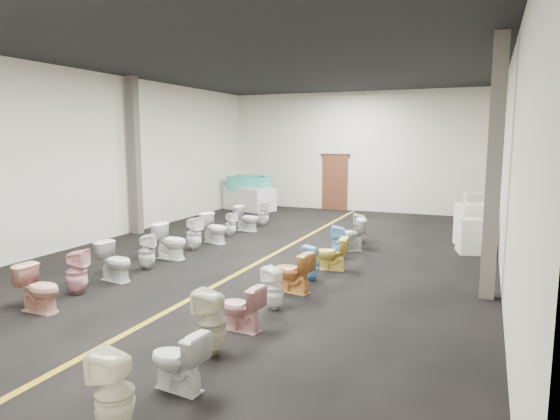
{
  "coord_description": "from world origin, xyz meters",
  "views": [
    {
      "loc": [
        4.65,
        -10.69,
        2.78
      ],
      "look_at": [
        -0.22,
        1.0,
        0.94
      ],
      "focal_mm": 32.0,
      "sensor_mm": 36.0,
      "label": 1
    }
  ],
  "objects_px": {
    "toilet_left_6": "(171,241)",
    "toilet_left_8": "(215,228)",
    "toilet_right_0": "(114,393)",
    "toilet_left_2": "(39,288)",
    "appliance_crate_b": "(474,225)",
    "toilet_right_8": "(339,242)",
    "appliance_crate_a": "(473,236)",
    "toilet_left_3": "(77,272)",
    "toilet_left_4": "(115,261)",
    "toilet_right_1": "(177,360)",
    "toilet_right_2": "(211,323)",
    "toilet_right_7": "(331,253)",
    "toilet_left_11": "(263,214)",
    "toilet_right_5": "(293,272)",
    "toilet_right_4": "(274,288)",
    "bathtub": "(249,182)",
    "toilet_right_3": "(241,307)",
    "appliance_crate_c": "(475,219)",
    "appliance_crate_d": "(477,209)",
    "toilet_right_10": "(360,228)",
    "toilet_left_5": "(147,252)",
    "display_table": "(249,198)",
    "toilet_right_6": "(312,263)",
    "toilet_left_7": "(194,234)",
    "toilet_right_9": "(349,234)",
    "toilet_left_9": "(231,224)"
  },
  "relations": [
    {
      "from": "display_table",
      "to": "toilet_right_5",
      "type": "bearing_deg",
      "value": -59.6
    },
    {
      "from": "bathtub",
      "to": "appliance_crate_d",
      "type": "relative_size",
      "value": 1.74
    },
    {
      "from": "toilet_left_2",
      "to": "toilet_right_1",
      "type": "height_order",
      "value": "toilet_left_2"
    },
    {
      "from": "toilet_right_0",
      "to": "toilet_left_2",
      "type": "bearing_deg",
      "value": -126.31
    },
    {
      "from": "appliance_crate_a",
      "to": "toilet_left_3",
      "type": "bearing_deg",
      "value": -136.05
    },
    {
      "from": "bathtub",
      "to": "toilet_right_3",
      "type": "relative_size",
      "value": 2.67
    },
    {
      "from": "toilet_left_11",
      "to": "toilet_right_0",
      "type": "distance_m",
      "value": 11.31
    },
    {
      "from": "toilet_left_6",
      "to": "toilet_left_8",
      "type": "height_order",
      "value": "toilet_left_6"
    },
    {
      "from": "toilet_left_3",
      "to": "toilet_left_6",
      "type": "height_order",
      "value": "toilet_left_6"
    },
    {
      "from": "toilet_right_1",
      "to": "toilet_left_6",
      "type": "bearing_deg",
      "value": -138.2
    },
    {
      "from": "toilet_left_5",
      "to": "toilet_right_10",
      "type": "xyz_separation_m",
      "value": [
        3.55,
        4.38,
        0.01
      ]
    },
    {
      "from": "toilet_left_8",
      "to": "toilet_right_5",
      "type": "xyz_separation_m",
      "value": [
        3.46,
        -3.19,
        -0.02
      ]
    },
    {
      "from": "appliance_crate_d",
      "to": "appliance_crate_c",
      "type": "bearing_deg",
      "value": -90.0
    },
    {
      "from": "appliance_crate_d",
      "to": "toilet_left_5",
      "type": "relative_size",
      "value": 1.37
    },
    {
      "from": "appliance_crate_b",
      "to": "toilet_left_4",
      "type": "xyz_separation_m",
      "value": [
        -6.37,
        -6.12,
        -0.16
      ]
    },
    {
      "from": "toilet_right_2",
      "to": "toilet_right_5",
      "type": "bearing_deg",
      "value": 179.02
    },
    {
      "from": "toilet_left_9",
      "to": "toilet_right_0",
      "type": "bearing_deg",
      "value": -137.36
    },
    {
      "from": "toilet_left_4",
      "to": "toilet_left_5",
      "type": "xyz_separation_m",
      "value": [
        0.04,
        0.94,
        0.0
      ]
    },
    {
      "from": "toilet_left_8",
      "to": "toilet_right_0",
      "type": "height_order",
      "value": "toilet_right_0"
    },
    {
      "from": "appliance_crate_a",
      "to": "toilet_right_0",
      "type": "height_order",
      "value": "appliance_crate_a"
    },
    {
      "from": "toilet_right_2",
      "to": "toilet_right_6",
      "type": "bearing_deg",
      "value": 177.99
    },
    {
      "from": "appliance_crate_c",
      "to": "toilet_left_3",
      "type": "relative_size",
      "value": 1.09
    },
    {
      "from": "toilet_left_4",
      "to": "toilet_right_1",
      "type": "distance_m",
      "value": 4.76
    },
    {
      "from": "toilet_right_2",
      "to": "toilet_right_1",
      "type": "bearing_deg",
      "value": 6.52
    },
    {
      "from": "toilet_right_10",
      "to": "toilet_left_3",
      "type": "bearing_deg",
      "value": -41.56
    },
    {
      "from": "appliance_crate_b",
      "to": "toilet_right_8",
      "type": "xyz_separation_m",
      "value": [
        -2.83,
        -2.65,
        -0.16
      ]
    },
    {
      "from": "appliance_crate_b",
      "to": "toilet_left_8",
      "type": "xyz_separation_m",
      "value": [
        -6.36,
        -2.27,
        -0.15
      ]
    },
    {
      "from": "appliance_crate_a",
      "to": "toilet_right_5",
      "type": "relative_size",
      "value": 1.12
    },
    {
      "from": "bathtub",
      "to": "toilet_left_6",
      "type": "relative_size",
      "value": 2.24
    },
    {
      "from": "toilet_right_3",
      "to": "toilet_left_5",
      "type": "bearing_deg",
      "value": -117.75
    },
    {
      "from": "toilet_right_7",
      "to": "toilet_right_4",
      "type": "bearing_deg",
      "value": -9.86
    },
    {
      "from": "toilet_left_8",
      "to": "toilet_right_8",
      "type": "relative_size",
      "value": 1.04
    },
    {
      "from": "toilet_left_11",
      "to": "bathtub",
      "type": "bearing_deg",
      "value": 15.25
    },
    {
      "from": "toilet_left_4",
      "to": "toilet_left_11",
      "type": "height_order",
      "value": "toilet_left_11"
    },
    {
      "from": "toilet_left_11",
      "to": "toilet_right_4",
      "type": "height_order",
      "value": "toilet_left_11"
    },
    {
      "from": "toilet_left_6",
      "to": "toilet_right_5",
      "type": "height_order",
      "value": "toilet_left_6"
    },
    {
      "from": "toilet_right_4",
      "to": "toilet_left_7",
      "type": "bearing_deg",
      "value": -112.4
    },
    {
      "from": "toilet_right_7",
      "to": "toilet_left_11",
      "type": "bearing_deg",
      "value": -147.26
    },
    {
      "from": "toilet_left_7",
      "to": "toilet_right_9",
      "type": "xyz_separation_m",
      "value": [
        3.57,
        1.42,
        -0.01
      ]
    },
    {
      "from": "toilet_right_4",
      "to": "toilet_right_5",
      "type": "height_order",
      "value": "toilet_right_5"
    },
    {
      "from": "toilet_left_9",
      "to": "toilet_left_3",
      "type": "bearing_deg",
      "value": -159.12
    },
    {
      "from": "appliance_crate_b",
      "to": "toilet_left_6",
      "type": "distance_m",
      "value": 7.66
    },
    {
      "from": "toilet_left_5",
      "to": "toilet_left_9",
      "type": "bearing_deg",
      "value": -22.45
    },
    {
      "from": "toilet_left_9",
      "to": "toilet_right_1",
      "type": "distance_m",
      "value": 8.75
    },
    {
      "from": "toilet_left_2",
      "to": "toilet_right_3",
      "type": "height_order",
      "value": "toilet_left_2"
    },
    {
      "from": "toilet_left_2",
      "to": "toilet_right_0",
      "type": "relative_size",
      "value": 0.93
    },
    {
      "from": "toilet_right_6",
      "to": "toilet_right_4",
      "type": "bearing_deg",
      "value": 4.35
    },
    {
      "from": "display_table",
      "to": "toilet_left_2",
      "type": "height_order",
      "value": "display_table"
    },
    {
      "from": "appliance_crate_a",
      "to": "toilet_right_9",
      "type": "bearing_deg",
      "value": -162.08
    },
    {
      "from": "toilet_right_7",
      "to": "toilet_right_3",
      "type": "bearing_deg",
      "value": -10.32
    }
  ]
}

